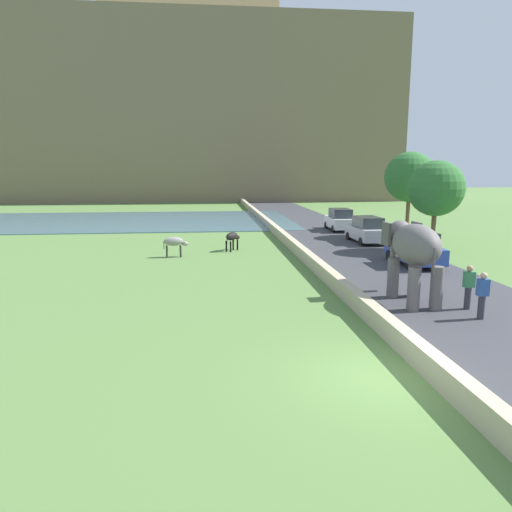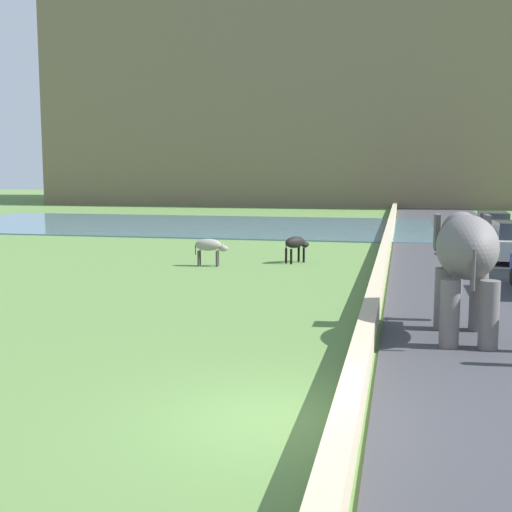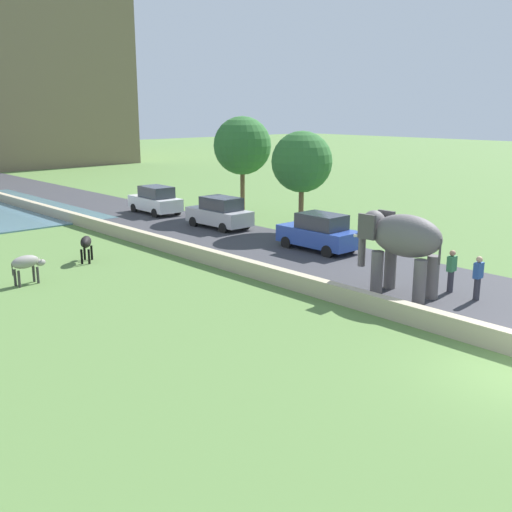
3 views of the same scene
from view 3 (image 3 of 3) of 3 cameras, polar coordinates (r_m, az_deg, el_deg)
The scene contains 12 objects.
road_surface at distance 33.13m, azimuth -5.19°, elevation 2.20°, with size 7.00×120.00×0.06m, color #38383D.
barrier_wall at distance 29.33m, azimuth -8.75°, elevation 1.17°, with size 0.40×110.00×0.64m, color tan.
elephant at distance 22.14m, azimuth 13.41°, elevation 1.43°, with size 1.46×3.47×2.99m.
person_beside_elephant at distance 23.13m, azimuth 17.83°, elevation -1.31°, with size 0.36×0.22×1.63m.
person_trailing at distance 22.48m, azimuth 20.07°, elevation -1.91°, with size 0.36×0.22×1.63m.
car_silver at distance 34.16m, azimuth -3.43°, elevation 4.06°, with size 1.88×4.04×1.80m.
car_white at distance 39.36m, azimuth -9.40°, elevation 5.17°, with size 1.91×4.06×1.80m.
car_blue at distance 28.84m, azimuth 5.93°, elevation 2.21°, with size 1.80×4.00×1.80m.
cow_black at distance 27.71m, azimuth -15.62°, elevation 1.18°, with size 1.09×1.32×1.15m.
cow_grey at distance 24.81m, azimuth -20.69°, elevation -0.64°, with size 1.41×0.57×1.15m.
tree_near at distance 33.17m, azimuth 4.32°, elevation 8.77°, with size 3.29×3.29×5.44m.
tree_mid at distance 38.15m, azimuth -1.29°, elevation 10.28°, with size 3.58×3.58×6.14m.
Camera 3 is at (-14.54, -5.94, 6.59)m, focal length 42.69 mm.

